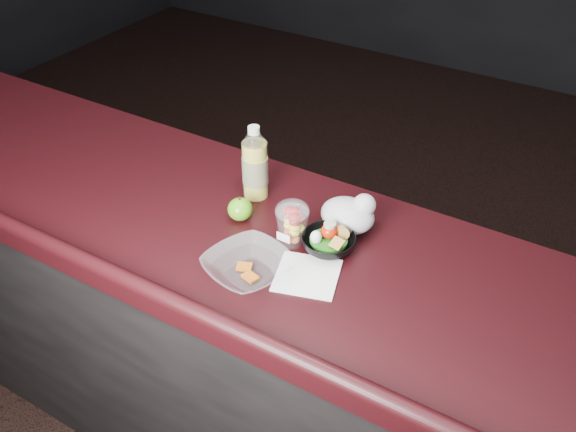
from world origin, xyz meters
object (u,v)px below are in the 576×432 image
at_px(snack_bowl, 328,242).
at_px(takeout_bowl, 248,267).
at_px(fruit_cup, 292,222).
at_px(green_apple, 240,209).
at_px(lemonade_bottle, 255,168).

relative_size(snack_bowl, takeout_bowl, 0.70).
height_order(fruit_cup, takeout_bowl, fruit_cup).
bearing_deg(green_apple, fruit_cup, -4.65).
bearing_deg(snack_bowl, green_apple, -178.64).
xyz_separation_m(fruit_cup, green_apple, (-0.18, 0.01, -0.03)).
bearing_deg(lemonade_bottle, takeout_bowl, -59.53).
bearing_deg(takeout_bowl, lemonade_bottle, 120.47).
xyz_separation_m(lemonade_bottle, takeout_bowl, (0.19, -0.32, -0.07)).
xyz_separation_m(fruit_cup, snack_bowl, (0.10, 0.02, -0.04)).
relative_size(fruit_cup, takeout_bowl, 0.49).
bearing_deg(snack_bowl, takeout_bowl, -122.55).
relative_size(fruit_cup, snack_bowl, 0.69).
bearing_deg(lemonade_bottle, snack_bowl, -20.61).
bearing_deg(snack_bowl, fruit_cup, -167.91).
xyz_separation_m(lemonade_bottle, fruit_cup, (0.21, -0.14, -0.03)).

